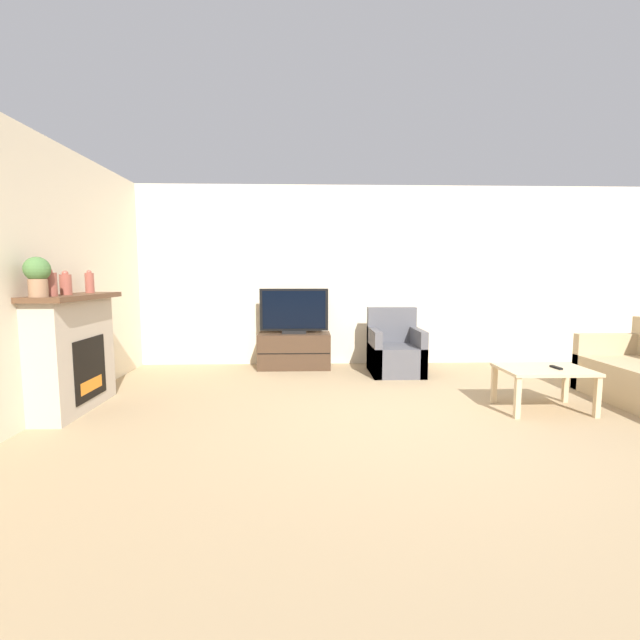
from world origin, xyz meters
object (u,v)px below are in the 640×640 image
at_px(mantel_vase_right, 90,282).
at_px(coffee_table, 544,374).
at_px(remote, 556,367).
at_px(mantel_vase_centre_left, 66,284).
at_px(potted_plant, 37,274).
at_px(armchair, 395,352).
at_px(tv_stand, 294,351).
at_px(mantel_vase_left, 49,283).
at_px(fireplace, 73,352).
at_px(tv, 294,312).

height_order(mantel_vase_right, coffee_table, mantel_vase_right).
xyz_separation_m(coffee_table, remote, (0.11, -0.02, 0.07)).
distance_m(mantel_vase_centre_left, remote, 4.91).
bearing_deg(potted_plant, mantel_vase_right, 90.00).
height_order(mantel_vase_right, potted_plant, potted_plant).
bearing_deg(coffee_table, armchair, 124.53).
bearing_deg(potted_plant, mantel_vase_centre_left, 90.00).
relative_size(armchair, remote, 5.88).
bearing_deg(mantel_vase_centre_left, tv_stand, 42.87).
height_order(mantel_vase_left, coffee_table, mantel_vase_left).
relative_size(fireplace, mantel_vase_right, 5.03).
distance_m(mantel_vase_centre_left, mantel_vase_right, 0.46).
distance_m(mantel_vase_centre_left, coffee_table, 4.82).
height_order(mantel_vase_centre_left, mantel_vase_right, mantel_vase_right).
height_order(mantel_vase_right, tv_stand, mantel_vase_right).
bearing_deg(mantel_vase_centre_left, remote, -1.01).
distance_m(tv, coffee_table, 3.33).
height_order(fireplace, mantel_vase_right, mantel_vase_right).
relative_size(tv, armchair, 1.11).
bearing_deg(coffee_table, remote, -10.57).
distance_m(potted_plant, tv, 3.29).
bearing_deg(fireplace, mantel_vase_left, -87.38).
bearing_deg(mantel_vase_centre_left, mantel_vase_left, -90.00).
relative_size(mantel_vase_left, coffee_table, 0.30).
bearing_deg(tv, armchair, -14.58).
distance_m(tv_stand, tv, 0.57).
xyz_separation_m(fireplace, tv, (2.17, 1.90, 0.22)).
distance_m(fireplace, mantel_vase_right, 0.78).
relative_size(mantel_vase_left, mantel_vase_right, 1.07).
relative_size(potted_plant, tv_stand, 0.33).
bearing_deg(tv, potted_plant, -131.59).
distance_m(fireplace, potted_plant, 0.93).
bearing_deg(mantel_vase_right, fireplace, -92.62).
bearing_deg(tv_stand, tv, -90.00).
distance_m(mantel_vase_left, coffee_table, 4.82).
relative_size(mantel_vase_right, remote, 1.59).
bearing_deg(mantel_vase_right, potted_plant, -90.00).
distance_m(mantel_vase_right, tv_stand, 2.84).
xyz_separation_m(mantel_vase_centre_left, potted_plant, (0.00, -0.43, 0.09)).
height_order(fireplace, remote, fireplace).
xyz_separation_m(mantel_vase_centre_left, remote, (4.84, -0.09, -0.84)).
bearing_deg(tv, mantel_vase_right, -144.49).
bearing_deg(coffee_table, mantel_vase_right, 173.68).
bearing_deg(fireplace, armchair, 23.18).
distance_m(fireplace, remote, 4.86).
relative_size(potted_plant, tv, 0.35).
relative_size(coffee_table, remote, 5.61).
relative_size(fireplace, tv_stand, 1.17).
bearing_deg(armchair, fireplace, -156.82).
distance_m(mantel_vase_left, potted_plant, 0.17).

